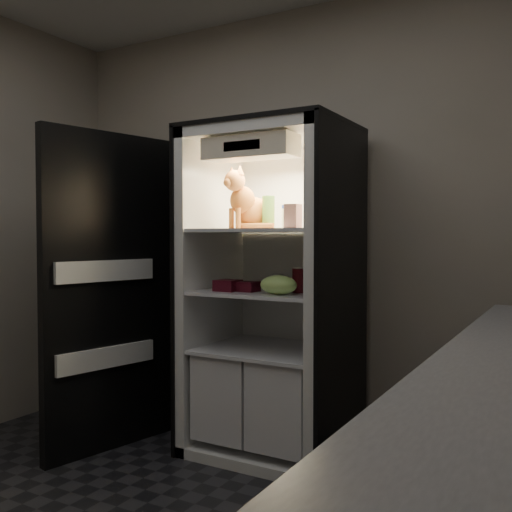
% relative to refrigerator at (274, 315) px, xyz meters
% --- Properties ---
extents(room_shell, '(3.60, 3.60, 3.60)m').
position_rel_refrigerator_xyz_m(room_shell, '(0.00, -1.38, 0.83)').
color(room_shell, white).
rests_on(room_shell, floor).
extents(refrigerator, '(0.90, 0.72, 1.88)m').
position_rel_refrigerator_xyz_m(refrigerator, '(0.00, 0.00, 0.00)').
color(refrigerator, white).
rests_on(refrigerator, floor).
extents(fridge_door, '(0.24, 0.86, 1.85)m').
position_rel_refrigerator_xyz_m(fridge_door, '(-0.85, -0.45, 0.12)').
color(fridge_door, black).
rests_on(fridge_door, floor).
extents(tabby_cat, '(0.30, 0.36, 0.36)m').
position_rel_refrigerator_xyz_m(tabby_cat, '(-0.13, -0.07, 0.63)').
color(tabby_cat, '#C25118').
rests_on(tabby_cat, refrigerator).
extents(parmesan_shaker, '(0.07, 0.07, 0.19)m').
position_rel_refrigerator_xyz_m(parmesan_shaker, '(-0.00, -0.06, 0.59)').
color(parmesan_shaker, green).
rests_on(parmesan_shaker, refrigerator).
extents(mayo_tub, '(0.10, 0.10, 0.14)m').
position_rel_refrigerator_xyz_m(mayo_tub, '(0.08, 0.06, 0.57)').
color(mayo_tub, white).
rests_on(mayo_tub, refrigerator).
extents(salsa_jar, '(0.08, 0.08, 0.14)m').
position_rel_refrigerator_xyz_m(salsa_jar, '(0.14, -0.04, 0.57)').
color(salsa_jar, maroon).
rests_on(salsa_jar, refrigerator).
extents(pepper_jar, '(0.11, 0.11, 0.19)m').
position_rel_refrigerator_xyz_m(pepper_jar, '(0.30, 0.06, 0.59)').
color(pepper_jar, '#A11715').
rests_on(pepper_jar, refrigerator).
extents(cream_carton, '(0.07, 0.07, 0.13)m').
position_rel_refrigerator_xyz_m(cream_carton, '(0.24, -0.24, 0.56)').
color(cream_carton, white).
rests_on(cream_carton, refrigerator).
extents(soda_can_a, '(0.07, 0.07, 0.14)m').
position_rel_refrigerator_xyz_m(soda_can_a, '(0.21, 0.08, 0.22)').
color(soda_can_a, black).
rests_on(soda_can_a, refrigerator).
extents(soda_can_b, '(0.07, 0.07, 0.14)m').
position_rel_refrigerator_xyz_m(soda_can_b, '(0.26, -0.05, 0.22)').
color(soda_can_b, black).
rests_on(soda_can_b, refrigerator).
extents(soda_can_c, '(0.07, 0.07, 0.14)m').
position_rel_refrigerator_xyz_m(soda_can_c, '(0.21, -0.10, 0.22)').
color(soda_can_c, black).
rests_on(soda_can_c, refrigerator).
extents(condiment_jar, '(0.07, 0.07, 0.09)m').
position_rel_refrigerator_xyz_m(condiment_jar, '(0.03, -0.01, 0.19)').
color(condiment_jar, brown).
rests_on(condiment_jar, refrigerator).
extents(grape_bag, '(0.21, 0.15, 0.10)m').
position_rel_refrigerator_xyz_m(grape_bag, '(0.16, -0.25, 0.20)').
color(grape_bag, '#95C85D').
rests_on(grape_bag, refrigerator).
extents(berry_box_left, '(0.13, 0.13, 0.06)m').
position_rel_refrigerator_xyz_m(berry_box_left, '(-0.18, -0.22, 0.18)').
color(berry_box_left, '#500D19').
rests_on(berry_box_left, refrigerator).
extents(berry_box_right, '(0.11, 0.11, 0.06)m').
position_rel_refrigerator_xyz_m(berry_box_right, '(-0.07, -0.18, 0.18)').
color(berry_box_right, '#500D19').
rests_on(berry_box_right, refrigerator).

